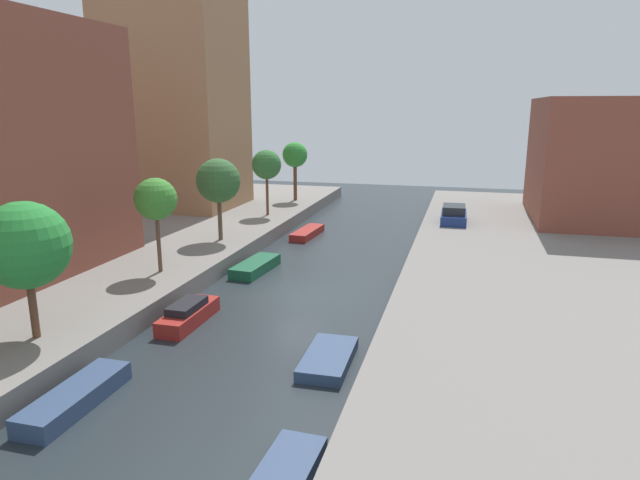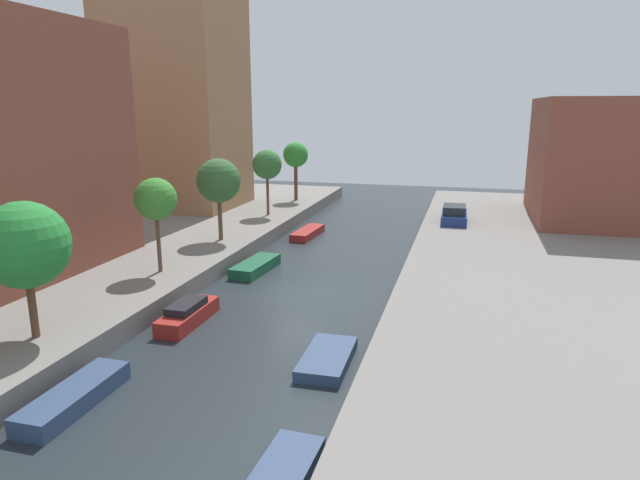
% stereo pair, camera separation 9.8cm
% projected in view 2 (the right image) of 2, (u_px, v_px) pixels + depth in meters
% --- Properties ---
extents(ground_plane, '(84.00, 84.00, 0.00)m').
position_uv_depth(ground_plane, '(298.00, 294.00, 28.33)').
color(ground_plane, '#232B30').
extents(quay_left, '(20.00, 64.00, 1.00)m').
position_uv_depth(quay_left, '(52.00, 264.00, 32.02)').
color(quay_left, gray).
rests_on(quay_left, ground_plane).
extents(quay_right, '(20.00, 64.00, 1.00)m').
position_uv_depth(quay_right, '(621.00, 313.00, 24.41)').
color(quay_right, gray).
rests_on(quay_right, ground_plane).
extents(apartment_tower_far, '(10.00, 8.67, 18.35)m').
position_uv_depth(apartment_tower_far, '(177.00, 97.00, 46.23)').
color(apartment_tower_far, '#9E704C').
rests_on(apartment_tower_far, quay_left).
extents(low_block_right, '(10.00, 12.46, 9.07)m').
position_uv_depth(low_block_right, '(606.00, 160.00, 41.23)').
color(low_block_right, brown).
rests_on(low_block_right, quay_right).
extents(street_tree_1, '(3.19, 3.19, 5.14)m').
position_uv_depth(street_tree_1, '(25.00, 245.00, 19.83)').
color(street_tree_1, brown).
rests_on(street_tree_1, quay_left).
extents(street_tree_2, '(2.16, 2.16, 4.91)m').
position_uv_depth(street_tree_2, '(156.00, 200.00, 27.99)').
color(street_tree_2, brown).
rests_on(street_tree_2, quay_left).
extents(street_tree_3, '(2.81, 2.81, 5.25)m').
position_uv_depth(street_tree_3, '(219.00, 181.00, 34.91)').
color(street_tree_3, brown).
rests_on(street_tree_3, quay_left).
extents(street_tree_4, '(2.30, 2.30, 5.15)m').
position_uv_depth(street_tree_4, '(267.00, 165.00, 43.12)').
color(street_tree_4, brown).
rests_on(street_tree_4, quay_left).
extents(street_tree_5, '(2.27, 2.27, 5.31)m').
position_uv_depth(street_tree_5, '(296.00, 155.00, 50.02)').
color(street_tree_5, brown).
rests_on(street_tree_5, quay_left).
extents(parked_car, '(1.92, 4.27, 1.31)m').
position_uv_depth(parked_car, '(454.00, 215.00, 41.06)').
color(parked_car, navy).
rests_on(parked_car, quay_right).
extents(moored_boat_left_1, '(1.31, 4.24, 0.64)m').
position_uv_depth(moored_boat_left_1, '(74.00, 397.00, 17.69)').
color(moored_boat_left_1, '#33476B').
rests_on(moored_boat_left_1, ground_plane).
extents(moored_boat_left_2, '(1.24, 3.86, 1.04)m').
position_uv_depth(moored_boat_left_2, '(188.00, 314.00, 24.43)').
color(moored_boat_left_2, maroon).
rests_on(moored_boat_left_2, ground_plane).
extents(moored_boat_left_3, '(1.75, 4.20, 0.61)m').
position_uv_depth(moored_boat_left_3, '(256.00, 266.00, 32.24)').
color(moored_boat_left_3, '#195638').
rests_on(moored_boat_left_3, ground_plane).
extents(moored_boat_left_4, '(1.53, 4.45, 0.54)m').
position_uv_depth(moored_boat_left_4, '(308.00, 233.00, 41.02)').
color(moored_boat_left_4, maroon).
rests_on(moored_boat_left_4, ground_plane).
extents(moored_boat_right_2, '(1.75, 3.54, 0.44)m').
position_uv_depth(moored_boat_right_2, '(327.00, 358.00, 20.62)').
color(moored_boat_right_2, '#33476B').
rests_on(moored_boat_right_2, ground_plane).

